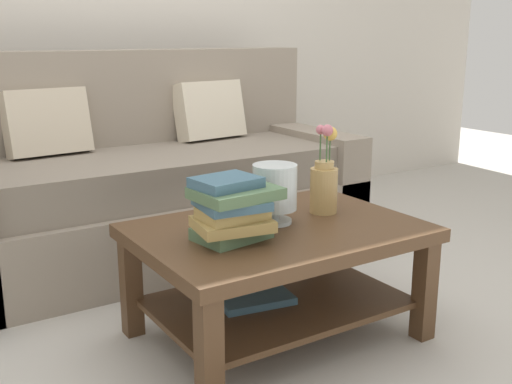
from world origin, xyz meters
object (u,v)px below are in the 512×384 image
coffee_table (277,257)px  glass_hurricane_vase (275,189)px  couch (152,186)px  flower_pitcher (324,182)px  book_stack_main (232,209)px

coffee_table → glass_hurricane_vase: 0.26m
glass_hurricane_vase → coffee_table: bearing=-112.2°
couch → flower_pitcher: (0.28, -1.09, 0.21)m
couch → book_stack_main: size_ratio=7.06×
couch → glass_hurricane_vase: 1.12m
couch → flower_pitcher: bearing=-75.7°
coffee_table → book_stack_main: size_ratio=3.45×
coffee_table → flower_pitcher: (0.26, 0.06, 0.25)m
coffee_table → book_stack_main: bearing=-167.5°
couch → book_stack_main: bearing=-99.9°
flower_pitcher → glass_hurricane_vase: bearing=-176.7°
book_stack_main → glass_hurricane_vase: size_ratio=1.33×
coffee_table → flower_pitcher: size_ratio=2.91×
couch → book_stack_main: couch is taller
coffee_table → glass_hurricane_vase: (0.02, 0.04, 0.25)m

